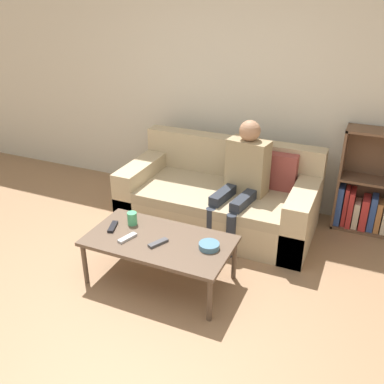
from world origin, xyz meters
TOP-DOWN VIEW (x-y plane):
  - ground_plane at (0.00, 0.00)m, footprint 22.00×22.00m
  - wall_back at (0.00, 2.39)m, footprint 12.00×0.06m
  - couch at (0.06, 1.73)m, footprint 1.89×0.94m
  - bookshelf at (1.41, 2.23)m, footprint 0.60×0.28m
  - coffee_table at (-0.06, 0.64)m, footprint 1.17×0.63m
  - person_adult at (0.31, 1.65)m, footprint 0.44×0.69m
  - cup_near at (-0.38, 0.76)m, footprint 0.08×0.08m
  - tv_remote_0 at (-0.29, 0.54)m, footprint 0.10×0.18m
  - tv_remote_1 at (-0.03, 0.57)m, footprint 0.12×0.17m
  - tv_remote_2 at (-0.49, 0.64)m, footprint 0.10×0.18m
  - snack_bowl at (0.36, 0.68)m, footprint 0.16×0.16m

SIDE VIEW (x-z plane):
  - ground_plane at x=0.00m, z-range 0.00..0.00m
  - couch at x=0.06m, z-range -0.13..0.68m
  - coffee_table at x=-0.06m, z-range 0.17..0.56m
  - bookshelf at x=1.41m, z-range -0.14..0.90m
  - tv_remote_0 at x=-0.29m, z-range 0.40..0.42m
  - tv_remote_1 at x=-0.03m, z-range 0.40..0.42m
  - tv_remote_2 at x=-0.49m, z-range 0.40..0.42m
  - snack_bowl at x=0.36m, z-range 0.40..0.44m
  - cup_near at x=-0.38m, z-range 0.40..0.51m
  - person_adult at x=0.31m, z-range 0.08..1.21m
  - wall_back at x=0.00m, z-range 0.00..2.60m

